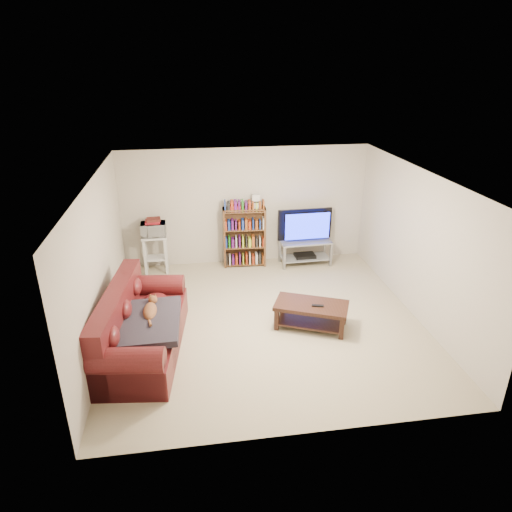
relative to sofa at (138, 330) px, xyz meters
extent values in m
plane|color=#BFB28E|center=(1.98, 0.53, -0.34)|extent=(5.00, 5.00, 0.00)
plane|color=white|center=(1.98, 0.53, 2.06)|extent=(5.00, 5.00, 0.00)
plane|color=beige|center=(1.98, 3.03, 0.86)|extent=(5.00, 0.00, 5.00)
plane|color=beige|center=(1.98, -1.97, 0.86)|extent=(5.00, 0.00, 5.00)
plane|color=beige|center=(-0.52, 0.53, 0.86)|extent=(0.00, 5.00, 5.00)
plane|color=beige|center=(4.48, 0.53, 0.86)|extent=(0.00, 5.00, 5.00)
cube|color=#531517|center=(0.09, -0.01, -0.12)|extent=(1.25, 2.39, 0.44)
cube|color=#531517|center=(-0.27, 0.03, 0.16)|extent=(0.53, 2.30, 0.96)
cube|color=#531517|center=(-0.03, -1.03, -0.06)|extent=(0.96, 0.35, 0.56)
cube|color=#531517|center=(0.21, 1.01, -0.06)|extent=(0.96, 0.35, 0.56)
cube|color=#2C2732|center=(0.17, -0.18, 0.23)|extent=(0.93, 1.18, 0.19)
cube|color=black|center=(2.66, 0.25, 0.05)|extent=(1.27, 0.98, 0.06)
cube|color=black|center=(2.66, 0.25, -0.24)|extent=(1.15, 0.88, 0.03)
cube|color=black|center=(2.11, 0.25, -0.16)|extent=(0.09, 0.09, 0.35)
cube|color=black|center=(3.04, -0.16, -0.16)|extent=(0.09, 0.09, 0.35)
cube|color=black|center=(2.29, 0.66, -0.16)|extent=(0.09, 0.09, 0.35)
cube|color=black|center=(3.22, 0.25, -0.16)|extent=(0.09, 0.09, 0.35)
cube|color=black|center=(2.74, 0.16, 0.09)|extent=(0.19, 0.10, 0.02)
cube|color=#999EA3|center=(3.17, 2.65, 0.17)|extent=(1.06, 0.51, 0.03)
cube|color=#999EA3|center=(3.17, 2.65, -0.19)|extent=(1.01, 0.48, 0.02)
cube|color=gray|center=(2.69, 2.43, -0.08)|extent=(0.05, 0.05, 0.52)
cube|color=gray|center=(3.67, 2.46, -0.08)|extent=(0.05, 0.05, 0.52)
cube|color=gray|center=(2.67, 2.84, -0.08)|extent=(0.05, 0.05, 0.52)
cube|color=gray|center=(3.66, 2.88, -0.08)|extent=(0.05, 0.05, 0.52)
imported|color=black|center=(3.17, 2.65, 0.51)|extent=(1.13, 0.19, 0.65)
cube|color=black|center=(3.17, 2.65, -0.15)|extent=(0.43, 0.31, 0.06)
cube|color=#53351D|center=(1.51, 2.81, 0.28)|extent=(0.06, 0.27, 1.24)
cube|color=#53351D|center=(2.33, 2.77, 0.28)|extent=(0.06, 0.27, 1.24)
cube|color=#53351D|center=(1.92, 2.79, 0.89)|extent=(0.87, 0.32, 0.03)
cube|color=maroon|center=(1.73, 2.80, 0.94)|extent=(0.26, 0.21, 0.07)
cube|color=silver|center=(0.12, 2.74, 0.42)|extent=(0.49, 0.36, 0.04)
cube|color=silver|center=(0.12, 2.74, -0.04)|extent=(0.44, 0.33, 0.03)
cube|color=silver|center=(-0.08, 2.60, 0.03)|extent=(0.05, 0.05, 0.74)
cube|color=silver|center=(0.33, 2.61, 0.03)|extent=(0.05, 0.05, 0.74)
cube|color=silver|center=(-0.09, 2.87, 0.03)|extent=(0.05, 0.05, 0.74)
cube|color=silver|center=(0.32, 2.88, 0.03)|extent=(0.05, 0.05, 0.74)
imported|color=silver|center=(0.12, 2.74, 0.57)|extent=(0.49, 0.34, 0.26)
cube|color=maroon|center=(0.12, 2.74, 0.73)|extent=(0.29, 0.25, 0.05)
camera|label=1|loc=(0.85, -5.85, 3.63)|focal=32.00mm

